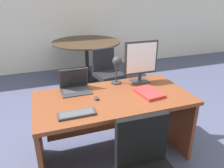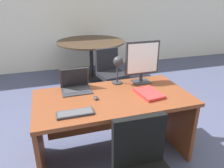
{
  "view_description": "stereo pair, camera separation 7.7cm",
  "coord_description": "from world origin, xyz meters",
  "px_view_note": "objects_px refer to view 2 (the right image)",
  "views": [
    {
      "loc": [
        -0.68,
        -1.88,
        1.73
      ],
      "look_at": [
        0.0,
        0.04,
        0.88
      ],
      "focal_mm": 34.66,
      "sensor_mm": 36.0,
      "label": 1
    },
    {
      "loc": [
        -0.61,
        -1.9,
        1.73
      ],
      "look_at": [
        0.0,
        0.04,
        0.88
      ],
      "focal_mm": 34.66,
      "sensor_mm": 36.0,
      "label": 2
    }
  ],
  "objects_px": {
    "desk_lamp": "(118,65)",
    "book": "(149,93)",
    "keyboard": "(75,113)",
    "meeting_chair_near": "(111,76)",
    "meeting_table": "(91,50)",
    "monitor": "(142,60)",
    "mouse": "(96,98)",
    "laptop": "(75,83)",
    "desk": "(112,112)"
  },
  "relations": [
    {
      "from": "desk_lamp",
      "to": "book",
      "type": "xyz_separation_m",
      "value": [
        0.21,
        -0.37,
        -0.22
      ]
    },
    {
      "from": "keyboard",
      "to": "meeting_chair_near",
      "type": "bearing_deg",
      "value": 64.41
    },
    {
      "from": "desk_lamp",
      "to": "meeting_table",
      "type": "relative_size",
      "value": 0.23
    },
    {
      "from": "keyboard",
      "to": "desk_lamp",
      "type": "xyz_separation_m",
      "value": [
        0.58,
        0.54,
        0.22
      ]
    },
    {
      "from": "keyboard",
      "to": "meeting_table",
      "type": "distance_m",
      "value": 2.88
    },
    {
      "from": "monitor",
      "to": "mouse",
      "type": "height_order",
      "value": "monitor"
    },
    {
      "from": "desk_lamp",
      "to": "meeting_table",
      "type": "height_order",
      "value": "desk_lamp"
    },
    {
      "from": "keyboard",
      "to": "meeting_chair_near",
      "type": "distance_m",
      "value": 2.16
    },
    {
      "from": "book",
      "to": "meeting_table",
      "type": "relative_size",
      "value": 0.24
    },
    {
      "from": "laptop",
      "to": "meeting_chair_near",
      "type": "distance_m",
      "value": 1.68
    },
    {
      "from": "keyboard",
      "to": "desk_lamp",
      "type": "height_order",
      "value": "desk_lamp"
    },
    {
      "from": "meeting_table",
      "to": "meeting_chair_near",
      "type": "height_order",
      "value": "meeting_table"
    },
    {
      "from": "monitor",
      "to": "mouse",
      "type": "relative_size",
      "value": 6.91
    },
    {
      "from": "keyboard",
      "to": "mouse",
      "type": "distance_m",
      "value": 0.33
    },
    {
      "from": "monitor",
      "to": "desk",
      "type": "bearing_deg",
      "value": -153.19
    },
    {
      "from": "desk",
      "to": "monitor",
      "type": "height_order",
      "value": "monitor"
    },
    {
      "from": "keyboard",
      "to": "meeting_chair_near",
      "type": "height_order",
      "value": "meeting_chair_near"
    },
    {
      "from": "meeting_chair_near",
      "to": "mouse",
      "type": "bearing_deg",
      "value": -111.83
    },
    {
      "from": "mouse",
      "to": "book",
      "type": "bearing_deg",
      "value": -6.51
    },
    {
      "from": "meeting_table",
      "to": "desk",
      "type": "bearing_deg",
      "value": -97.24
    },
    {
      "from": "desk",
      "to": "keyboard",
      "type": "bearing_deg",
      "value": -145.79
    },
    {
      "from": "book",
      "to": "meeting_table",
      "type": "distance_m",
      "value": 2.62
    },
    {
      "from": "monitor",
      "to": "meeting_table",
      "type": "height_order",
      "value": "monitor"
    },
    {
      "from": "monitor",
      "to": "laptop",
      "type": "bearing_deg",
      "value": 177.97
    },
    {
      "from": "monitor",
      "to": "keyboard",
      "type": "height_order",
      "value": "monitor"
    },
    {
      "from": "laptop",
      "to": "book",
      "type": "height_order",
      "value": "laptop"
    },
    {
      "from": "mouse",
      "to": "meeting_chair_near",
      "type": "height_order",
      "value": "meeting_chair_near"
    },
    {
      "from": "monitor",
      "to": "keyboard",
      "type": "relative_size",
      "value": 1.52
    },
    {
      "from": "desk_lamp",
      "to": "meeting_chair_near",
      "type": "relative_size",
      "value": 0.41
    },
    {
      "from": "monitor",
      "to": "book",
      "type": "distance_m",
      "value": 0.44
    },
    {
      "from": "desk",
      "to": "desk_lamp",
      "type": "distance_m",
      "value": 0.54
    },
    {
      "from": "desk",
      "to": "laptop",
      "type": "distance_m",
      "value": 0.51
    },
    {
      "from": "keyboard",
      "to": "book",
      "type": "distance_m",
      "value": 0.81
    },
    {
      "from": "laptop",
      "to": "keyboard",
      "type": "xyz_separation_m",
      "value": [
        -0.09,
        -0.53,
        -0.06
      ]
    },
    {
      "from": "book",
      "to": "monitor",
      "type": "bearing_deg",
      "value": 79.26
    },
    {
      "from": "desk",
      "to": "desk_lamp",
      "type": "relative_size",
      "value": 4.81
    },
    {
      "from": "desk",
      "to": "book",
      "type": "distance_m",
      "value": 0.45
    },
    {
      "from": "keyboard",
      "to": "meeting_table",
      "type": "xyz_separation_m",
      "value": [
        0.74,
        2.78,
        -0.15
      ]
    },
    {
      "from": "desk",
      "to": "laptop",
      "type": "bearing_deg",
      "value": 144.23
    },
    {
      "from": "meeting_chair_near",
      "to": "meeting_table",
      "type": "bearing_deg",
      "value": 100.98
    },
    {
      "from": "monitor",
      "to": "desk_lamp",
      "type": "xyz_separation_m",
      "value": [
        -0.28,
        0.03,
        -0.04
      ]
    },
    {
      "from": "desk_lamp",
      "to": "meeting_table",
      "type": "distance_m",
      "value": 2.28
    },
    {
      "from": "desk_lamp",
      "to": "meeting_table",
      "type": "xyz_separation_m",
      "value": [
        0.17,
        2.24,
        -0.37
      ]
    },
    {
      "from": "laptop",
      "to": "book",
      "type": "distance_m",
      "value": 0.8
    },
    {
      "from": "desk_lamp",
      "to": "book",
      "type": "distance_m",
      "value": 0.48
    },
    {
      "from": "desk",
      "to": "mouse",
      "type": "height_order",
      "value": "mouse"
    },
    {
      "from": "desk",
      "to": "keyboard",
      "type": "xyz_separation_m",
      "value": [
        -0.43,
        -0.29,
        0.23
      ]
    },
    {
      "from": "laptop",
      "to": "keyboard",
      "type": "height_order",
      "value": "laptop"
    },
    {
      "from": "monitor",
      "to": "laptop",
      "type": "distance_m",
      "value": 0.8
    },
    {
      "from": "desk",
      "to": "mouse",
      "type": "relative_size",
      "value": 22.35
    }
  ]
}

